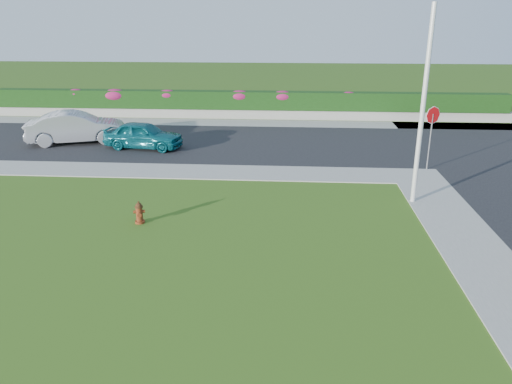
# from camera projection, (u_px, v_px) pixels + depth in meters

# --- Properties ---
(ground) EXTENTS (120.00, 120.00, 0.00)m
(ground) POSITION_uv_depth(u_px,v_px,m) (212.00, 283.00, 12.16)
(ground) COLOR black
(ground) RESTS_ON ground
(street_far) EXTENTS (26.00, 8.00, 0.04)m
(street_far) POSITION_uv_depth(u_px,v_px,m) (157.00, 142.00, 25.65)
(street_far) COLOR black
(street_far) RESTS_ON ground
(sidewalk_far) EXTENTS (24.00, 2.00, 0.04)m
(sidewalk_far) POSITION_uv_depth(u_px,v_px,m) (103.00, 170.00, 21.01)
(sidewalk_far) COLOR gray
(sidewalk_far) RESTS_ON ground
(curb_corner) EXTENTS (2.00, 2.00, 0.04)m
(curb_corner) POSITION_uv_depth(u_px,v_px,m) (417.00, 176.00, 20.16)
(curb_corner) COLOR gray
(curb_corner) RESTS_ON ground
(sidewalk_beyond) EXTENTS (34.00, 2.00, 0.04)m
(sidewalk_beyond) POSITION_uv_depth(u_px,v_px,m) (243.00, 123.00, 30.09)
(sidewalk_beyond) COLOR gray
(sidewalk_beyond) RESTS_ON ground
(retaining_wall) EXTENTS (34.00, 0.40, 0.60)m
(retaining_wall) POSITION_uv_depth(u_px,v_px,m) (246.00, 114.00, 31.40)
(retaining_wall) COLOR gray
(retaining_wall) RESTS_ON ground
(hedge) EXTENTS (32.00, 0.90, 1.10)m
(hedge) POSITION_uv_depth(u_px,v_px,m) (246.00, 100.00, 31.21)
(hedge) COLOR black
(hedge) RESTS_ON retaining_wall
(fire_hydrant) EXTENTS (0.37, 0.35, 0.72)m
(fire_hydrant) POSITION_uv_depth(u_px,v_px,m) (139.00, 213.00, 15.57)
(fire_hydrant) COLOR #541D0D
(fire_hydrant) RESTS_ON ground
(sedan_teal) EXTENTS (3.98, 2.05, 1.30)m
(sedan_teal) POSITION_uv_depth(u_px,v_px,m) (143.00, 135.00, 24.15)
(sedan_teal) COLOR #0D5A65
(sedan_teal) RESTS_ON street_far
(sedan_silver) EXTENTS (5.07, 3.04, 1.58)m
(sedan_silver) POSITION_uv_depth(u_px,v_px,m) (76.00, 127.00, 25.15)
(sedan_silver) COLOR #9EA0A6
(sedan_silver) RESTS_ON street_far
(utility_pole) EXTENTS (0.16, 0.16, 6.56)m
(utility_pole) POSITION_uv_depth(u_px,v_px,m) (423.00, 109.00, 16.34)
(utility_pole) COLOR silver
(utility_pole) RESTS_ON ground
(stop_sign) EXTENTS (0.65, 0.37, 2.70)m
(stop_sign) POSITION_uv_depth(u_px,v_px,m) (432.00, 123.00, 20.38)
(stop_sign) COLOR slate
(stop_sign) RESTS_ON ground
(flower_clump_a) EXTENTS (1.11, 0.72, 0.56)m
(flower_clump_a) POSITION_uv_depth(u_px,v_px,m) (76.00, 93.00, 31.72)
(flower_clump_a) COLOR #B61F67
(flower_clump_a) RESTS_ON hedge
(flower_clump_b) EXTENTS (1.52, 0.98, 0.76)m
(flower_clump_b) POSITION_uv_depth(u_px,v_px,m) (115.00, 95.00, 31.58)
(flower_clump_b) COLOR #B61F67
(flower_clump_b) RESTS_ON hedge
(flower_clump_c) EXTENTS (1.23, 0.79, 0.62)m
(flower_clump_c) POSITION_uv_depth(u_px,v_px,m) (168.00, 95.00, 31.34)
(flower_clump_c) COLOR #B61F67
(flower_clump_c) RESTS_ON hedge
(flower_clump_d) EXTENTS (1.35, 0.87, 0.67)m
(flower_clump_d) POSITION_uv_depth(u_px,v_px,m) (240.00, 96.00, 31.05)
(flower_clump_d) COLOR #B61F67
(flower_clump_d) RESTS_ON hedge
(flower_clump_e) EXTENTS (1.34, 0.86, 0.67)m
(flower_clump_e) POSITION_uv_depth(u_px,v_px,m) (283.00, 96.00, 30.87)
(flower_clump_e) COLOR #B61F67
(flower_clump_e) RESTS_ON hedge
(flower_clump_f) EXTENTS (1.02, 0.65, 0.51)m
(flower_clump_f) POSITION_uv_depth(u_px,v_px,m) (349.00, 96.00, 30.59)
(flower_clump_f) COLOR #B61F67
(flower_clump_f) RESTS_ON hedge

